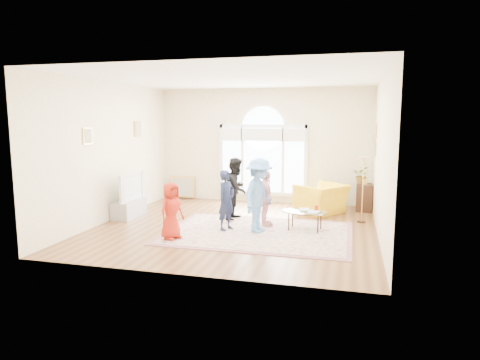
% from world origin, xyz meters
% --- Properties ---
extents(ground, '(6.00, 6.00, 0.00)m').
position_xyz_m(ground, '(0.00, 0.00, 0.00)').
color(ground, '#58341B').
rests_on(ground, ground).
extents(room_shell, '(6.00, 6.00, 6.00)m').
position_xyz_m(room_shell, '(0.01, 2.83, 1.57)').
color(room_shell, '#F9ECC5').
rests_on(room_shell, ground).
extents(area_rug, '(3.60, 2.60, 0.02)m').
position_xyz_m(area_rug, '(0.60, -0.36, 0.01)').
color(area_rug, beige).
rests_on(area_rug, ground).
extents(rug_border, '(3.80, 2.80, 0.01)m').
position_xyz_m(rug_border, '(0.60, -0.36, 0.01)').
color(rug_border, '#935966').
rests_on(rug_border, ground).
extents(tv_console, '(0.45, 1.00, 0.42)m').
position_xyz_m(tv_console, '(-2.75, 0.30, 0.21)').
color(tv_console, '#93959B').
rests_on(tv_console, ground).
extents(television, '(0.18, 1.14, 0.66)m').
position_xyz_m(television, '(-2.74, 0.30, 0.75)').
color(television, black).
rests_on(television, tv_console).
extents(coffee_table, '(1.03, 0.72, 0.54)m').
position_xyz_m(coffee_table, '(1.51, 0.09, 0.40)').
color(coffee_table, silver).
rests_on(coffee_table, ground).
extents(armchair, '(1.46, 1.49, 0.73)m').
position_xyz_m(armchair, '(1.74, 1.89, 0.37)').
color(armchair, yellow).
rests_on(armchair, ground).
extents(side_cabinet, '(0.40, 0.50, 0.70)m').
position_xyz_m(side_cabinet, '(2.78, 2.46, 0.35)').
color(side_cabinet, black).
rests_on(side_cabinet, ground).
extents(floor_lamp, '(0.32, 0.32, 1.51)m').
position_xyz_m(floor_lamp, '(2.70, 1.16, 1.28)').
color(floor_lamp, black).
rests_on(floor_lamp, ground).
extents(plant_pedestal, '(0.20, 0.20, 0.70)m').
position_xyz_m(plant_pedestal, '(2.70, 2.48, 0.35)').
color(plant_pedestal, white).
rests_on(plant_pedestal, ground).
extents(potted_plant, '(0.49, 0.45, 0.46)m').
position_xyz_m(potted_plant, '(2.70, 2.48, 0.93)').
color(potted_plant, '#33722D').
rests_on(potted_plant, plant_pedestal).
extents(leaning_picture, '(0.80, 0.14, 0.62)m').
position_xyz_m(leaning_picture, '(-2.43, 2.90, 0.00)').
color(leaning_picture, tan).
rests_on(leaning_picture, ground).
extents(child_red, '(0.54, 0.64, 1.12)m').
position_xyz_m(child_red, '(-0.95, -1.26, 0.58)').
color(child_red, red).
rests_on(child_red, area_rug).
extents(child_navy, '(0.46, 0.55, 1.28)m').
position_xyz_m(child_navy, '(-0.11, -0.31, 0.66)').
color(child_navy, '#1A223E').
rests_on(child_navy, area_rug).
extents(child_black, '(0.63, 0.76, 1.45)m').
position_xyz_m(child_black, '(-0.16, 0.69, 0.74)').
color(child_black, black).
rests_on(child_black, area_rug).
extents(child_pink, '(0.56, 0.78, 1.23)m').
position_xyz_m(child_pink, '(0.64, 0.23, 0.63)').
color(child_pink, '#F6ABB0').
rests_on(child_pink, area_rug).
extents(child_blue, '(0.82, 1.12, 1.55)m').
position_xyz_m(child_blue, '(0.60, -0.32, 0.79)').
color(child_blue, '#5D99E5').
rests_on(child_blue, area_rug).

